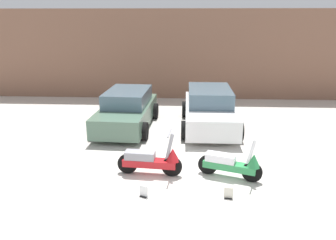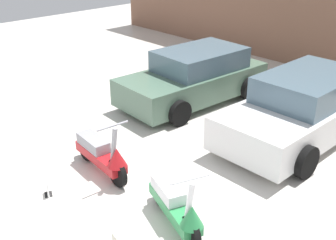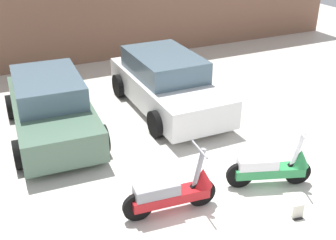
{
  "view_description": "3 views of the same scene",
  "coord_description": "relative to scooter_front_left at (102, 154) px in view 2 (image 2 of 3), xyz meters",
  "views": [
    {
      "loc": [
        0.08,
        -6.5,
        3.73
      ],
      "look_at": [
        -0.37,
        2.48,
        0.89
      ],
      "focal_mm": 35.0,
      "sensor_mm": 36.0,
      "label": 1
    },
    {
      "loc": [
        4.77,
        -2.77,
        4.06
      ],
      "look_at": [
        -0.48,
        2.2,
        0.67
      ],
      "focal_mm": 45.0,
      "sensor_mm": 36.0,
      "label": 2
    },
    {
      "loc": [
        -3.16,
        -4.24,
        4.52
      ],
      "look_at": [
        -0.04,
        2.39,
        0.84
      ],
      "focal_mm": 45.0,
      "sensor_mm": 36.0,
      "label": 3
    }
  ],
  "objects": [
    {
      "name": "car_rear_left",
      "position": [
        -1.24,
        3.67,
        0.22
      ],
      "size": [
        2.0,
        3.88,
        1.29
      ],
      "rotation": [
        0.0,
        0.0,
        -1.63
      ],
      "color": "#51705B",
      "rests_on": "ground_plane"
    },
    {
      "name": "scooter_front_left",
      "position": [
        0.0,
        0.0,
        0.0
      ],
      "size": [
        1.61,
        0.58,
        1.12
      ],
      "rotation": [
        0.0,
        0.0,
        -0.09
      ],
      "color": "black",
      "rests_on": "ground_plane"
    },
    {
      "name": "scooter_front_right",
      "position": [
        1.94,
        -0.08,
        -0.01
      ],
      "size": [
        1.5,
        0.78,
        1.09
      ],
      "rotation": [
        0.0,
        0.0,
        -0.34
      ],
      "color": "black",
      "rests_on": "ground_plane"
    },
    {
      "name": "ground_plane",
      "position": [
        0.67,
        -0.8,
        -0.4
      ],
      "size": [
        28.0,
        28.0,
        0.0
      ],
      "primitive_type": "plane",
      "color": "silver"
    },
    {
      "name": "car_rear_center",
      "position": [
        1.65,
        3.8,
        0.25
      ],
      "size": [
        1.95,
        4.0,
        1.35
      ],
      "rotation": [
        0.0,
        0.0,
        -1.57
      ],
      "color": "white",
      "rests_on": "ground_plane"
    },
    {
      "name": "placard_near_left_scooter",
      "position": [
        -0.09,
        -1.04,
        -0.28
      ],
      "size": [
        0.2,
        0.18,
        0.26
      ],
      "rotation": [
        0.0,
        0.0,
        -0.43
      ],
      "color": "black",
      "rests_on": "ground_plane"
    }
  ]
}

